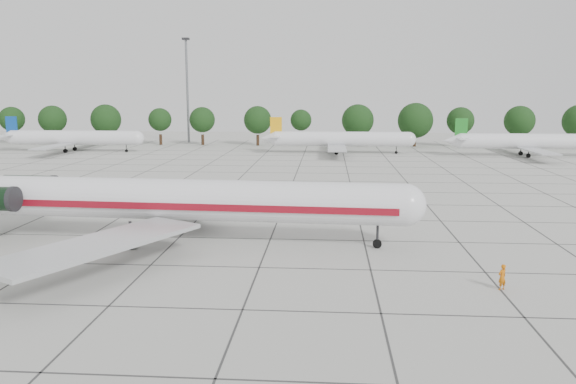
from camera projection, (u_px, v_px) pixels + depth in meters
name	position (u px, v px, depth m)	size (l,w,h in m)	color
ground	(270.00, 239.00, 48.34)	(260.00, 260.00, 0.00)	beige
apron_joints	(284.00, 205.00, 63.07)	(170.00, 170.00, 0.02)	#383838
main_airliner	(149.00, 198.00, 47.22)	(44.32, 34.78, 10.38)	silver
ground_crew	(502.00, 277.00, 35.81)	(0.62, 0.41, 1.69)	#C9620B
bg_airliner_b	(73.00, 138.00, 118.14)	(28.24, 27.20, 7.40)	silver
bg_airliner_c	(340.00, 139.00, 114.80)	(28.24, 27.20, 7.40)	silver
bg_airliner_d	(530.00, 142.00, 109.47)	(28.24, 27.20, 7.40)	silver
tree_line	(258.00, 120.00, 131.56)	(249.86, 8.44, 10.22)	#332114
floodlight_mast	(187.00, 84.00, 138.25)	(1.60, 1.60, 25.45)	slate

